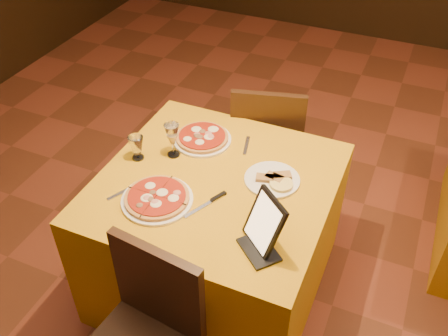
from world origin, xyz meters
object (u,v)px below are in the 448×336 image
at_px(main_table, 217,234).
at_px(tablet, 264,222).
at_px(chair_main_far, 268,141).
at_px(pizza_far, 202,138).
at_px(water_glass, 137,148).
at_px(pizza_near, 157,199).
at_px(wine_glass, 172,140).

distance_m(main_table, tablet, 0.66).
xyz_separation_m(chair_main_far, tablet, (0.34, -1.07, 0.41)).
relative_size(pizza_far, water_glass, 2.36).
xyz_separation_m(main_table, tablet, (0.34, -0.28, 0.49)).
height_order(chair_main_far, tablet, tablet).
height_order(chair_main_far, water_glass, chair_main_far).
bearing_deg(main_table, water_glass, 179.93).
distance_m(pizza_near, pizza_far, 0.50).
xyz_separation_m(pizza_near, tablet, (0.53, -0.04, 0.10)).
xyz_separation_m(pizza_far, water_glass, (-0.23, -0.26, 0.05)).
distance_m(pizza_far, tablet, 0.77).
relative_size(main_table, wine_glass, 5.79).
xyz_separation_m(main_table, chair_main_far, (0.00, 0.78, 0.08)).
height_order(wine_glass, tablet, tablet).
height_order(pizza_near, water_glass, water_glass).
bearing_deg(main_table, pizza_near, -128.47).
relative_size(chair_main_far, water_glass, 7.00).
bearing_deg(pizza_near, chair_main_far, 79.55).
distance_m(wine_glass, tablet, 0.73).
relative_size(chair_main_far, pizza_near, 2.76).
height_order(water_glass, tablet, tablet).
bearing_deg(water_glass, pizza_near, -44.17).
distance_m(main_table, wine_glass, 0.56).
bearing_deg(pizza_near, water_glass, 135.83).
xyz_separation_m(pizza_near, water_glass, (-0.24, 0.24, 0.05)).
relative_size(main_table, tablet, 4.51).
bearing_deg(wine_glass, water_glass, -148.31).
height_order(main_table, wine_glass, wine_glass).
bearing_deg(chair_main_far, pizza_near, 64.73).
xyz_separation_m(chair_main_far, water_glass, (-0.43, -0.78, 0.36)).
bearing_deg(wine_glass, main_table, -18.77).
xyz_separation_m(main_table, wine_glass, (-0.28, 0.10, 0.47)).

